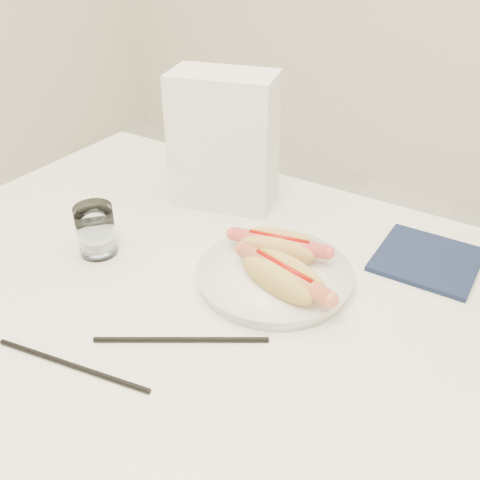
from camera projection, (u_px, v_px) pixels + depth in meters
The scene contains 9 objects.
table at pixel (235, 326), 0.84m from camera, with size 1.20×0.80×0.75m.
plate at pixel (274, 277), 0.83m from camera, with size 0.23×0.23×0.02m, color white.
hotdog_left at pixel (279, 246), 0.85m from camera, with size 0.16×0.08×0.04m.
hotdog_right at pixel (283, 277), 0.78m from camera, with size 0.17×0.10×0.05m.
water_glass at pixel (96, 230), 0.88m from camera, with size 0.06×0.06×0.09m, color white.
chopstick_near at pixel (72, 365), 0.68m from camera, with size 0.01×0.01×0.23m, color black.
chopstick_far at pixel (181, 340), 0.72m from camera, with size 0.01×0.01×0.23m, color black.
napkin_box at pixel (224, 141), 0.99m from camera, with size 0.19×0.10×0.25m, color silver.
navy_napkin at pixel (427, 259), 0.88m from camera, with size 0.16×0.16×0.01m, color #111936.
Camera 1 is at (0.35, -0.53, 1.26)m, focal length 40.47 mm.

